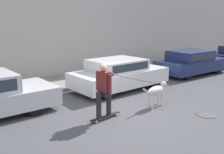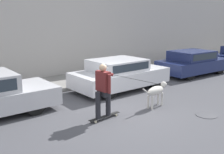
% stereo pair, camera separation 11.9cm
% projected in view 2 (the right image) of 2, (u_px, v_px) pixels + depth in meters
% --- Properties ---
extents(ground_plane, '(36.00, 36.00, 0.00)m').
position_uv_depth(ground_plane, '(118.00, 115.00, 7.94)').
color(ground_plane, '#47474C').
extents(back_wall, '(32.00, 0.30, 5.91)m').
position_uv_depth(back_wall, '(39.00, 16.00, 11.78)').
color(back_wall, '#B2ADA8').
rests_on(back_wall, ground_plane).
extents(sidewalk_curb, '(30.00, 2.34, 0.15)m').
position_uv_depth(sidewalk_curb, '(55.00, 84.00, 11.37)').
color(sidewalk_curb, gray).
rests_on(sidewalk_curb, ground_plane).
extents(parked_car_1, '(4.07, 1.97, 1.25)m').
position_uv_depth(parked_car_1, '(120.00, 74.00, 10.67)').
color(parked_car_1, black).
rests_on(parked_car_1, ground_plane).
extents(parked_car_2, '(3.96, 1.88, 1.24)m').
position_uv_depth(parked_car_2, '(193.00, 63.00, 13.55)').
color(parked_car_2, black).
rests_on(parked_car_2, ground_plane).
extents(dog, '(1.28, 0.40, 0.78)m').
position_uv_depth(dog, '(156.00, 91.00, 8.55)').
color(dog, beige).
rests_on(dog, ground_plane).
extents(skateboarder, '(2.94, 0.61, 1.63)m').
position_uv_depth(skateboarder, '(104.00, 88.00, 7.38)').
color(skateboarder, beige).
rests_on(skateboarder, ground_plane).
extents(manhole_cover, '(0.64, 0.64, 0.01)m').
position_uv_depth(manhole_cover, '(206.00, 115.00, 7.89)').
color(manhole_cover, '#38383D').
rests_on(manhole_cover, ground_plane).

